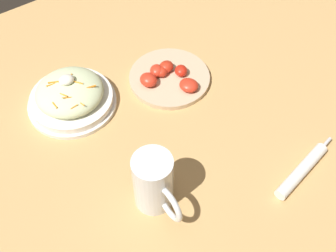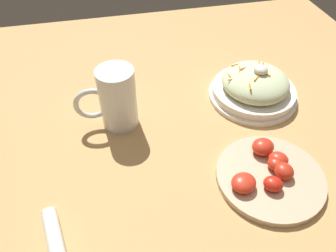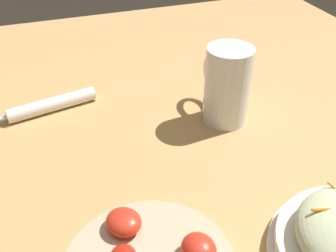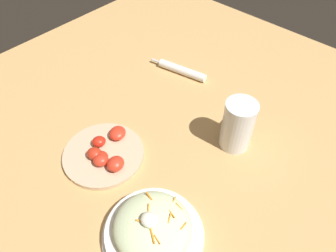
% 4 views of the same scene
% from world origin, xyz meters
% --- Properties ---
extents(ground_plane, '(1.43, 1.43, 0.00)m').
position_xyz_m(ground_plane, '(0.00, 0.00, 0.00)').
color(ground_plane, tan).
extents(beer_mug, '(0.08, 0.14, 0.15)m').
position_xyz_m(beer_mug, '(-0.16, -0.08, 0.06)').
color(beer_mug, white).
rests_on(beer_mug, ground_plane).
extents(napkin_roll, '(0.21, 0.06, 0.03)m').
position_xyz_m(napkin_roll, '(0.15, -0.22, 0.01)').
color(napkin_roll, white).
rests_on(napkin_roll, ground_plane).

